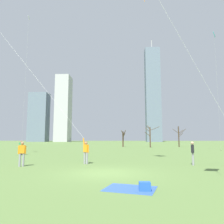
% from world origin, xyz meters
% --- Properties ---
extents(ground_plane, '(400.00, 400.00, 0.00)m').
position_xyz_m(ground_plane, '(0.00, 0.00, 0.00)').
color(ground_plane, '#5B7A3D').
extents(kite_flyer_far_back_orange, '(7.35, 1.27, 14.46)m').
position_xyz_m(kite_flyer_far_back_orange, '(7.18, 2.92, 4.09)').
color(kite_flyer_far_back_orange, '#33384C').
rests_on(kite_flyer_far_back_orange, ground).
extents(kite_flyer_midfield_right_green, '(13.47, 3.97, 17.03)m').
position_xyz_m(kite_flyer_midfield_right_green, '(-3.34, 4.39, 2.81)').
color(kite_flyer_midfield_right_green, gray).
rests_on(kite_flyer_midfield_right_green, ground).
extents(bystander_watching_nearby, '(0.30, 0.49, 1.62)m').
position_xyz_m(bystander_watching_nearby, '(5.73, 3.63, 0.90)').
color(bystander_watching_nearby, gray).
rests_on(bystander_watching_nearby, ground).
extents(bystander_far_off_by_trees, '(0.49, 0.29, 1.62)m').
position_xyz_m(bystander_far_off_by_trees, '(-5.80, 2.38, 0.90)').
color(bystander_far_off_by_trees, gray).
rests_on(bystander_far_off_by_trees, ground).
extents(bystander_strolling_midfield, '(0.51, 0.22, 1.62)m').
position_xyz_m(bystander_strolling_midfield, '(-10.58, 12.12, 0.90)').
color(bystander_strolling_midfield, black).
rests_on(bystander_strolling_midfield, ground).
extents(distant_kite_low_near_trees_teal, '(2.11, 4.58, 17.52)m').
position_xyz_m(distant_kite_low_near_trees_teal, '(14.57, 19.07, 15.43)').
color(distant_kite_low_near_trees_teal, teal).
rests_on(distant_kite_low_near_trees_teal, ground).
extents(distant_kite_drifting_left_white, '(1.49, 3.08, 21.49)m').
position_xyz_m(distant_kite_drifting_left_white, '(-14.21, 19.97, 18.19)').
color(distant_kite_drifting_left_white, white).
rests_on(distant_kite_drifting_left_white, ground).
extents(picnic_spot, '(2.12, 1.85, 0.31)m').
position_xyz_m(picnic_spot, '(1.42, -3.79, 0.09)').
color(picnic_spot, '#3359B2').
rests_on(picnic_spot, ground).
extents(bare_tree_leftmost, '(2.87, 1.65, 4.64)m').
position_xyz_m(bare_tree_leftmost, '(13.57, 37.40, 2.51)').
color(bare_tree_leftmost, '#423326').
rests_on(bare_tree_leftmost, ground).
extents(bare_tree_center, '(3.13, 1.61, 4.80)m').
position_xyz_m(bare_tree_center, '(6.77, 34.99, 2.52)').
color(bare_tree_center, '#4C3828').
rests_on(bare_tree_center, ground).
extents(bare_tree_far_right_edge, '(1.11, 1.89, 3.77)m').
position_xyz_m(bare_tree_far_right_edge, '(0.97, 37.82, 2.06)').
color(bare_tree_far_right_edge, '#4C3828').
rests_on(bare_tree_far_right_edge, ground).
extents(skyline_mid_tower_left, '(11.89, 8.40, 31.85)m').
position_xyz_m(skyline_mid_tower_left, '(-53.83, 124.52, 15.92)').
color(skyline_mid_tower_left, slate).
rests_on(skyline_mid_tower_left, ground).
extents(skyline_tall_tower, '(8.67, 11.19, 42.56)m').
position_xyz_m(skyline_tall_tower, '(-37.26, 122.90, 21.28)').
color(skyline_tall_tower, '#B2B2B7').
rests_on(skyline_tall_tower, ground).
extents(skyline_mid_tower_right, '(9.34, 8.24, 66.88)m').
position_xyz_m(skyline_mid_tower_right, '(20.45, 124.48, 30.32)').
color(skyline_mid_tower_right, slate).
rests_on(skyline_mid_tower_right, ground).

